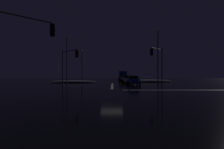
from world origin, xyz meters
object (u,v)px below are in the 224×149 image
sedan_blue (133,80)px  box_truck (122,75)px  sedan_white (128,79)px  sedan_orange (126,78)px  traffic_signal_ne (158,59)px  streetlamp_left_far (82,63)px  sedan_black (124,78)px  traffic_signal_nw (69,60)px  sedan_gray (123,78)px  traffic_signal_sw (22,39)px  streetlamp_left_near (67,57)px  streetlamp_right_near (158,53)px

sedan_blue → box_truck: bearing=90.2°
sedan_white → sedan_orange: 5.94m
traffic_signal_ne → streetlamp_left_far: size_ratio=0.70×
sedan_black → traffic_signal_nw: (-10.35, -26.84, 3.18)m
sedan_gray → traffic_signal_sw: traffic_signal_sw is taller
sedan_orange → streetlamp_left_near: bearing=-144.6°
sedan_blue → sedan_black: (0.01, 23.78, 0.00)m
sedan_white → streetlamp_left_near: size_ratio=0.48×
sedan_gray → streetlamp_right_near: streetlamp_right_near is taller
sedan_orange → traffic_signal_nw: bearing=-123.7°
streetlamp_left_far → box_truck: bearing=44.2°
sedan_gray → traffic_signal_sw: size_ratio=0.66×
sedan_blue → sedan_white: 6.15m
sedan_blue → traffic_signal_sw: 19.97m
streetlamp_right_near → streetlamp_left_far: bearing=137.6°
sedan_blue → traffic_signal_ne: (3.54, -2.69, 3.34)m
box_truck → traffic_signal_sw: size_ratio=1.27×
traffic_signal_sw → streetlamp_left_near: 20.19m
traffic_signal_ne → streetlamp_right_near: bearing=75.1°
sedan_gray → streetlamp_right_near: size_ratio=0.42×
traffic_signal_nw → streetlamp_left_far: 22.62m
streetlamp_left_near → streetlamp_right_near: bearing=0.0°
box_truck → traffic_signal_nw: traffic_signal_nw is taller
traffic_signal_ne → traffic_signal_sw: bearing=-135.0°
traffic_signal_ne → traffic_signal_nw: bearing=-178.5°
sedan_gray → traffic_signal_ne: 21.65m
streetlamp_right_near → streetlamp_left_near: 17.53m
streetlamp_left_far → sedan_orange: bearing=-31.3°
sedan_blue → sedan_orange: (-0.23, 12.07, 0.00)m
streetlamp_right_near → streetlamp_left_near: bearing=180.0°
sedan_orange → box_truck: box_truck is taller
box_truck → streetlamp_left_near: (-12.25, -27.91, 3.48)m
sedan_black → sedan_white: bearing=-91.4°
traffic_signal_nw → box_truck: bearing=73.4°
sedan_black → streetlamp_right_near: streetlamp_right_near is taller
sedan_white → streetlamp_right_near: (5.59, -2.69, 5.02)m
sedan_black → traffic_signal_sw: traffic_signal_sw is taller
streetlamp_left_near → traffic_signal_sw: bearing=-84.5°
sedan_white → traffic_signal_nw: 13.90m
sedan_black → box_truck: (-0.11, 7.58, 0.91)m
sedan_orange → traffic_signal_ne: bearing=-75.7°
sedan_blue → box_truck: (-0.11, 31.36, 0.91)m
sedan_blue → streetlamp_right_near: streetlamp_right_near is taller
sedan_white → sedan_gray: bearing=91.2°
box_truck → sedan_black: bearing=-89.1°
sedan_black → streetlamp_left_far: 13.76m
sedan_black → traffic_signal_sw: (-10.42, -40.42, 3.70)m
sedan_blue → traffic_signal_ne: size_ratio=0.71×
sedan_orange → traffic_signal_sw: traffic_signal_sw is taller
sedan_blue → traffic_signal_nw: traffic_signal_nw is taller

